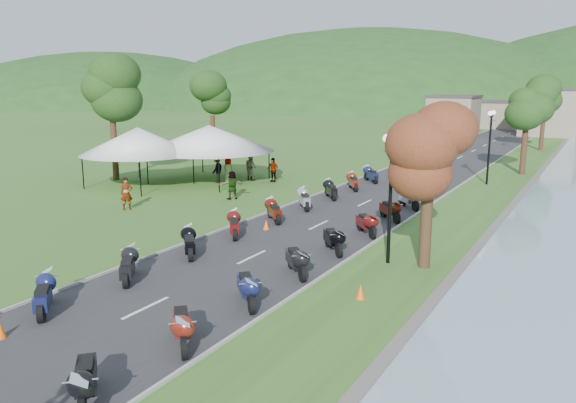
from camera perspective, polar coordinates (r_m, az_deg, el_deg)
The scene contains 13 objects.
road at distance 44.22m, azimuth 13.62°, elevation 2.66°, with size 7.00×120.00×0.02m, color #313134.
hills_backdrop at distance 202.51m, azimuth 26.53°, elevation 8.70°, with size 360.00×120.00×76.00m, color #285621, non-canonical shape.
far_building at distance 88.25m, azimuth 20.71°, elevation 8.29°, with size 18.00×16.00×5.00m, color gray.
moto_row_left at distance 23.01m, azimuth -10.09°, elevation -4.16°, with size 2.60×42.35×1.10m, color #331411, non-canonical shape.
moto_row_right at distance 19.10m, azimuth -1.28°, elevation -7.34°, with size 2.60×31.41×1.10m, color #331411, non-canonical shape.
vendor_tent_main at distance 40.22m, azimuth -7.97°, elevation 4.85°, with size 6.12×6.12×4.00m, color white, non-canonical shape.
vendor_tent_side at distance 39.20m, azimuth -14.92°, elevation 4.38°, with size 5.13×5.13×4.00m, color white, non-canonical shape.
tree_park_left at distance 42.24m, azimuth -17.48°, elevation 9.40°, with size 3.89×3.89×10.82m, color #284F1A, non-canonical shape.
tree_lakeside at distance 21.25m, azimuth 14.07°, elevation 2.28°, with size 2.46×2.46×6.85m, color #284F1A, non-canonical shape.
pedestrian_a at distance 32.33m, azimuth -16.00°, elevation -0.80°, with size 0.66×0.48×1.80m, color slate.
pedestrian_b at distance 40.74m, azimuth -3.79°, elevation 2.18°, with size 0.94×0.52×1.94m, color slate.
pedestrian_c at distance 39.91m, azimuth -7.18°, elevation 1.91°, with size 1.28×0.53×1.98m, color slate.
traffic_cone_near at distance 17.55m, azimuth -27.22°, elevation -11.53°, with size 0.32×0.32×0.51m, color #F2590C.
Camera 1 is at (11.92, -2.04, 6.83)m, focal length 35.00 mm.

